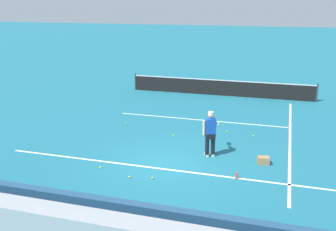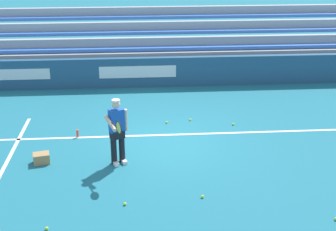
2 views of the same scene
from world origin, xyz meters
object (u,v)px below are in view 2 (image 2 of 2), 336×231
at_px(tennis_player, 117,131).
at_px(ball_box_cardboard, 41,158).
at_px(tennis_ball_by_box, 47,228).
at_px(tennis_ball_toward_net, 336,219).
at_px(tennis_ball_midcourt, 233,124).
at_px(tennis_ball_stray_back, 202,197).
at_px(tennis_ball_far_right, 125,204).
at_px(tennis_ball_on_baseline, 167,122).
at_px(tennis_ball_far_left, 190,120).
at_px(water_bottle, 78,133).

bearing_deg(tennis_player, ball_box_cardboard, -4.73).
height_order(tennis_player, tennis_ball_by_box, tennis_player).
distance_m(tennis_ball_by_box, tennis_ball_toward_net, 5.87).
distance_m(tennis_ball_by_box, tennis_ball_midcourt, 6.78).
relative_size(tennis_player, tennis_ball_stray_back, 25.98).
relative_size(tennis_player, tennis_ball_midcourt, 25.98).
bearing_deg(tennis_ball_midcourt, tennis_ball_far_right, 51.94).
height_order(tennis_ball_by_box, tennis_ball_far_right, same).
xyz_separation_m(tennis_player, tennis_ball_on_baseline, (-1.39, -2.45, -0.86)).
bearing_deg(tennis_ball_far_left, tennis_ball_far_right, 66.61).
distance_m(tennis_player, tennis_ball_toward_net, 5.37).
bearing_deg(tennis_ball_toward_net, water_bottle, -37.88).
relative_size(tennis_ball_stray_back, tennis_ball_far_right, 1.00).
relative_size(tennis_ball_far_left, tennis_ball_midcourt, 1.00).
bearing_deg(tennis_ball_far_right, tennis_ball_by_box, 26.31).
bearing_deg(tennis_ball_by_box, tennis_ball_midcourt, -134.35).
relative_size(tennis_player, tennis_ball_by_box, 25.98).
relative_size(tennis_ball_midcourt, water_bottle, 0.30).
bearing_deg(tennis_ball_toward_net, tennis_player, -31.75).
xyz_separation_m(tennis_ball_by_box, water_bottle, (-0.16, -4.34, 0.08)).
xyz_separation_m(ball_box_cardboard, water_bottle, (-0.75, -1.49, -0.02)).
bearing_deg(tennis_player, tennis_ball_midcourt, -147.38).
bearing_deg(tennis_ball_by_box, tennis_ball_toward_net, 178.96).
height_order(tennis_ball_far_left, water_bottle, water_bottle).
xyz_separation_m(tennis_ball_by_box, tennis_ball_on_baseline, (-2.75, -5.14, 0.00)).
height_order(ball_box_cardboard, tennis_ball_far_right, ball_box_cardboard).
bearing_deg(tennis_ball_by_box, ball_box_cardboard, -78.29).
distance_m(tennis_ball_toward_net, tennis_ball_on_baseline, 6.10).
distance_m(tennis_ball_on_baseline, tennis_ball_midcourt, 2.01).
distance_m(tennis_ball_by_box, tennis_ball_on_baseline, 5.83).
relative_size(tennis_ball_far_right, tennis_ball_on_baseline, 1.00).
xyz_separation_m(ball_box_cardboard, tennis_ball_stray_back, (-3.84, 1.92, -0.10)).
distance_m(tennis_ball_stray_back, tennis_ball_midcourt, 4.19).
xyz_separation_m(tennis_player, ball_box_cardboard, (1.95, -0.16, -0.76)).
distance_m(tennis_ball_by_box, tennis_ball_far_left, 6.33).
bearing_deg(tennis_ball_by_box, tennis_ball_far_right, -153.69).
relative_size(ball_box_cardboard, tennis_ball_on_baseline, 6.06).
height_order(tennis_ball_toward_net, tennis_ball_midcourt, same).
height_order(tennis_ball_far_right, tennis_ball_far_left, same).
height_order(tennis_player, ball_box_cardboard, tennis_player).
distance_m(tennis_ball_far_right, water_bottle, 3.83).
bearing_deg(tennis_ball_toward_net, tennis_ball_stray_back, -21.61).
xyz_separation_m(tennis_ball_by_box, tennis_ball_far_right, (-1.54, -0.76, 0.00)).
xyz_separation_m(ball_box_cardboard, tennis_ball_far_left, (-4.08, -2.43, -0.10)).
distance_m(tennis_player, tennis_ball_stray_back, 2.72).
bearing_deg(tennis_ball_on_baseline, water_bottle, 17.18).
relative_size(tennis_ball_far_left, water_bottle, 0.30).
relative_size(ball_box_cardboard, tennis_ball_toward_net, 6.06).
relative_size(ball_box_cardboard, tennis_ball_by_box, 6.06).
xyz_separation_m(tennis_ball_stray_back, tennis_ball_on_baseline, (0.50, -4.21, 0.00)).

